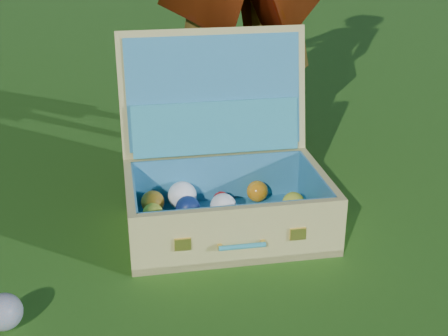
% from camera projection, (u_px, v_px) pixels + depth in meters
% --- Properties ---
extents(ground, '(60.00, 60.00, 0.00)m').
position_uv_depth(ground, '(182.00, 272.00, 1.51)').
color(ground, '#215114').
rests_on(ground, ground).
extents(stray_ball, '(0.08, 0.08, 0.08)m').
position_uv_depth(stray_ball, '(4.00, 312.00, 1.30)').
color(stray_ball, teal).
rests_on(stray_ball, ground).
extents(suitcase, '(0.55, 0.49, 0.51)m').
position_uv_depth(suitcase, '(221.00, 173.00, 1.70)').
color(suitcase, '#C8BC6B').
rests_on(suitcase, ground).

